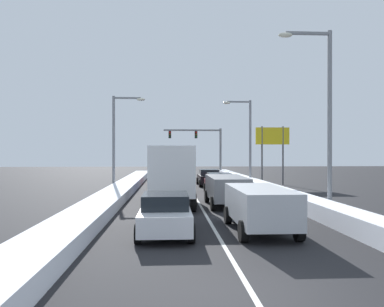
# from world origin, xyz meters

# --- Properties ---
(ground_plane) EXTENTS (120.00, 120.00, 0.00)m
(ground_plane) POSITION_xyz_m (0.00, 16.82, 0.00)
(ground_plane) COLOR black
(lane_stripe_between_right_lane_and_center_lane) EXTENTS (0.14, 46.26, 0.01)m
(lane_stripe_between_right_lane_and_center_lane) POSITION_xyz_m (-0.00, 21.03, 0.00)
(lane_stripe_between_right_lane_and_center_lane) COLOR silver
(lane_stripe_between_right_lane_and_center_lane) RESTS_ON ground
(snow_bank_right_shoulder) EXTENTS (1.24, 46.26, 0.75)m
(snow_bank_right_shoulder) POSITION_xyz_m (5.30, 21.03, 0.38)
(snow_bank_right_shoulder) COLOR white
(snow_bank_right_shoulder) RESTS_ON ground
(snow_bank_left_shoulder) EXTENTS (1.79, 46.26, 0.61)m
(snow_bank_left_shoulder) POSITION_xyz_m (-5.30, 21.03, 0.31)
(snow_bank_left_shoulder) COLOR white
(snow_bank_left_shoulder) RESTS_ON ground
(suv_silver_right_lane_nearest) EXTENTS (2.16, 4.90, 1.67)m
(suv_silver_right_lane_nearest) POSITION_xyz_m (1.67, 6.64, 1.02)
(suv_silver_right_lane_nearest) COLOR #B7BABF
(suv_silver_right_lane_nearest) RESTS_ON ground
(suv_gray_right_lane_second) EXTENTS (2.16, 4.90, 1.67)m
(suv_gray_right_lane_second) POSITION_xyz_m (1.47, 13.75, 1.02)
(suv_gray_right_lane_second) COLOR slate
(suv_gray_right_lane_second) RESTS_ON ground
(sedan_maroon_right_lane_third) EXTENTS (2.00, 4.50, 1.51)m
(sedan_maroon_right_lane_third) POSITION_xyz_m (1.93, 20.50, 0.76)
(sedan_maroon_right_lane_third) COLOR maroon
(sedan_maroon_right_lane_third) RESTS_ON ground
(sedan_black_right_lane_fourth) EXTENTS (2.00, 4.50, 1.51)m
(sedan_black_right_lane_fourth) POSITION_xyz_m (1.82, 27.12, 0.76)
(sedan_black_right_lane_fourth) COLOR black
(sedan_black_right_lane_fourth) RESTS_ON ground
(sedan_white_center_lane_nearest) EXTENTS (2.00, 4.50, 1.51)m
(sedan_white_center_lane_nearest) POSITION_xyz_m (-1.91, 6.44, 0.76)
(sedan_white_center_lane_nearest) COLOR silver
(sedan_white_center_lane_nearest) RESTS_ON ground
(box_truck_center_lane_second) EXTENTS (2.53, 7.20, 3.36)m
(box_truck_center_lane_second) POSITION_xyz_m (-1.65, 14.22, 1.90)
(box_truck_center_lane_second) COLOR #38383D
(box_truck_center_lane_second) RESTS_ON ground
(suv_navy_center_lane_third) EXTENTS (2.16, 4.90, 1.67)m
(suv_navy_center_lane_third) POSITION_xyz_m (-1.84, 22.84, 1.02)
(suv_navy_center_lane_third) COLOR navy
(suv_navy_center_lane_third) RESTS_ON ground
(suv_red_center_lane_fourth) EXTENTS (2.16, 4.90, 1.67)m
(suv_red_center_lane_fourth) POSITION_xyz_m (-1.51, 29.50, 1.02)
(suv_red_center_lane_fourth) COLOR maroon
(suv_red_center_lane_fourth) RESTS_ON ground
(traffic_light_gantry) EXTENTS (7.54, 0.47, 6.20)m
(traffic_light_gantry) POSITION_xyz_m (2.57, 42.04, 4.50)
(traffic_light_gantry) COLOR slate
(traffic_light_gantry) RESTS_ON ground
(street_lamp_right_near) EXTENTS (2.66, 0.36, 8.97)m
(street_lamp_right_near) POSITION_xyz_m (5.72, 10.51, 5.31)
(street_lamp_right_near) COLOR gray
(street_lamp_right_near) RESTS_ON ground
(street_lamp_right_mid) EXTENTS (2.66, 0.36, 7.87)m
(street_lamp_right_mid) POSITION_xyz_m (5.33, 27.33, 4.73)
(street_lamp_right_mid) COLOR gray
(street_lamp_right_mid) RESTS_ON ground
(street_lamp_left_mid) EXTENTS (2.66, 0.36, 7.62)m
(street_lamp_left_mid) POSITION_xyz_m (-5.89, 23.69, 4.60)
(street_lamp_left_mid) COLOR gray
(street_lamp_left_mid) RESTS_ON ground
(roadside_sign_right) EXTENTS (3.20, 0.16, 5.50)m
(roadside_sign_right) POSITION_xyz_m (7.93, 27.86, 4.02)
(roadside_sign_right) COLOR #59595B
(roadside_sign_right) RESTS_ON ground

